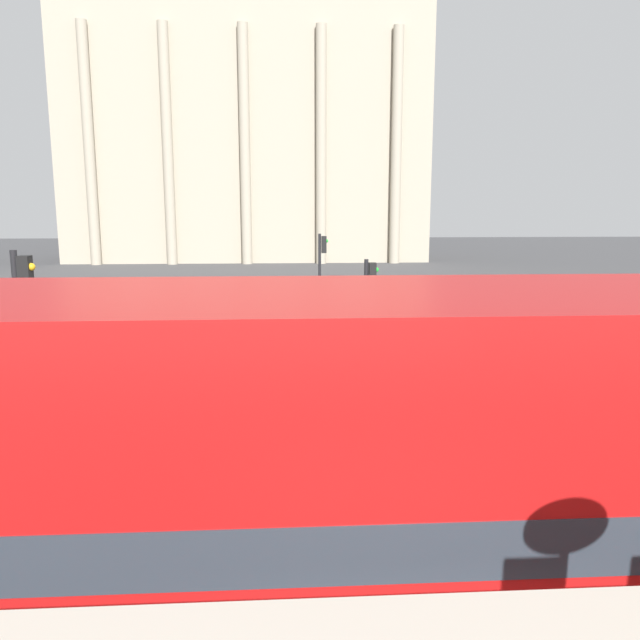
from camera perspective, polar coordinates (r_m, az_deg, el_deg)
The scene contains 8 objects.
double_decker_bus at distance 5.96m, azimuth 9.67°, elevation -15.50°, with size 11.20×2.76×4.24m.
plaza_building_left at distance 61.24m, azimuth -6.61°, elevation 16.82°, with size 33.16×11.74×23.91m.
traffic_light_near at distance 12.45m, azimuth -25.42°, elevation -1.00°, with size 0.42×0.24×4.20m.
traffic_light_mid at distance 17.95m, azimuth 4.46°, elevation 1.77°, with size 0.42×0.24×3.48m.
traffic_light_far at distance 26.19m, azimuth 0.13°, elevation 4.98°, with size 0.42×0.24×3.85m.
car_navy at distance 30.46m, azimuth -13.86°, elevation 2.00°, with size 4.20×1.93×1.35m.
car_maroon at distance 21.64m, azimuth 5.49°, elevation -1.05°, with size 4.20×1.93×1.35m.
pedestrian_blue at distance 24.25m, azimuth -19.40°, elevation 0.28°, with size 0.32×0.32×1.68m.
Camera 1 is at (-0.92, -2.05, 4.95)m, focal length 35.00 mm.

